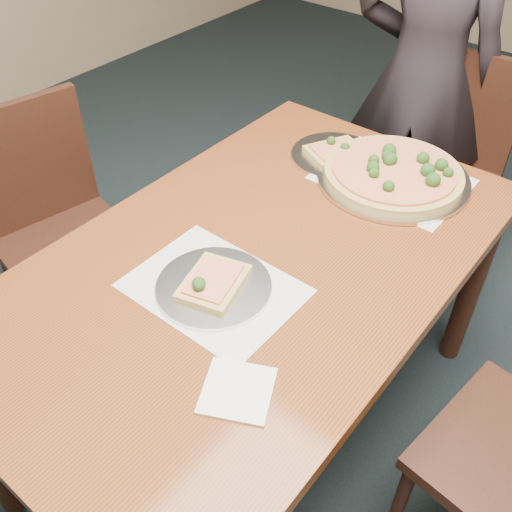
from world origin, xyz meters
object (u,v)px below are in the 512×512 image
Objects in this scene: chair_far at (444,160)px; chair_left at (55,221)px; diner at (423,79)px; slice_plate_near at (213,285)px; pizza_pan at (394,173)px; slice_plate_far at (335,154)px; dining_table at (256,282)px.

chair_left is at bearing -130.01° from chair_far.
chair_far is 0.58× the size of diner.
chair_left is at bearing 174.95° from slice_plate_near.
slice_plate_near is (-0.06, -1.27, 0.25)m from chair_far.
diner is at bearing 94.83° from slice_plate_near.
chair_far is 0.32m from diner.
pizza_pan is (0.22, -0.63, -0.01)m from diner.
slice_plate_far is (0.71, 0.62, 0.25)m from chair_left.
slice_plate_near is at bearing 79.88° from diner.
dining_table is 3.28× the size of pizza_pan.
chair_left is at bearing 45.79° from diner.
dining_table is 1.65× the size of chair_far.
diner is at bearing 95.75° from dining_table.
slice_plate_near is (0.11, -1.32, -0.02)m from diner.
diner reaches higher than slice_plate_near.
dining_table is 5.36× the size of slice_plate_near.
chair_far is at bearing 75.12° from slice_plate_far.
pizza_pan is (0.10, 0.53, 0.12)m from dining_table.
chair_left is 1.45m from diner.
slice_plate_near reaches higher than slice_plate_far.
chair_left reaches higher than slice_plate_far.
dining_table is 1.65× the size of chair_left.
chair_far reaches higher than slice_plate_far.
slice_plate_near is 1.00× the size of slice_plate_far.
slice_plate_far is at bearing 101.05° from dining_table.
pizza_pan reaches higher than slice_plate_near.
chair_far is 1.48m from chair_left.
chair_left is 1.14m from pizza_pan.
pizza_pan is 0.21m from slice_plate_far.
dining_table is 0.95× the size of diner.
pizza_pan is at bearing -45.00° from chair_left.
diner is 3.44× the size of pizza_pan.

